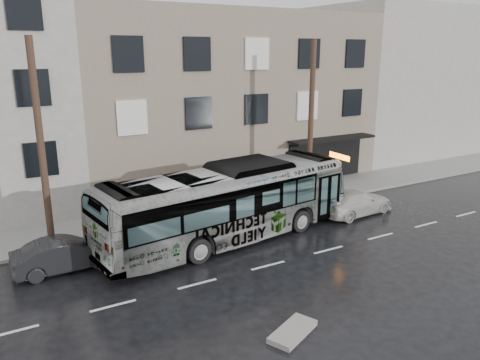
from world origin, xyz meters
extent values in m
plane|color=black|center=(0.00, 0.00, 0.00)|extent=(120.00, 120.00, 0.00)
cube|color=gray|center=(0.00, 4.90, 0.07)|extent=(90.00, 3.60, 0.15)
cube|color=gray|center=(5.00, 12.70, 5.50)|extent=(20.00, 12.00, 11.00)
cube|color=#ACA9A3|center=(24.00, 12.70, 6.00)|extent=(18.00, 12.00, 12.00)
cylinder|color=#4B3125|center=(6.50, 3.30, 4.65)|extent=(0.30, 0.30, 9.00)
cylinder|color=#4B3125|center=(-7.50, 3.30, 4.65)|extent=(0.30, 0.30, 9.00)
cylinder|color=slate|center=(7.60, 3.30, 1.35)|extent=(0.06, 0.06, 2.40)
imported|color=#B2B2B2|center=(-0.11, 0.76, 1.78)|extent=(13.06, 4.67, 3.56)
imported|color=beige|center=(7.57, 0.52, 0.66)|extent=(4.70, 2.24, 1.32)
imported|color=black|center=(-7.27, 1.22, 0.67)|extent=(4.09, 1.48, 1.34)
cube|color=gray|center=(-1.97, -6.96, 0.09)|extent=(1.97, 1.47, 0.18)
camera|label=1|loc=(-9.73, -17.26, 8.51)|focal=35.00mm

